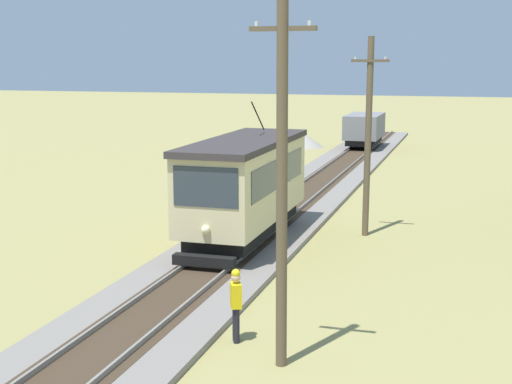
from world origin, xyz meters
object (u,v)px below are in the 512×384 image
Objects in this scene: utility_pole_near_tram at (282,176)px; gravel_pile at (303,140)px; red_tram at (245,185)px; freight_car at (364,129)px; track_worker at (236,302)px; utility_pole_mid at (368,135)px.

gravel_pile is (-8.66, 39.74, -3.67)m from utility_pole_near_tram.
utility_pole_near_tram is at bearing -68.38° from red_tram.
red_tram is 29.16m from freight_car.
freight_car is at bearing -111.64° from track_worker.
utility_pole_near_tram is 3.64m from track_worker.
utility_pole_near_tram reaches higher than freight_car.
utility_pole_near_tram is (3.95, -9.98, 2.00)m from red_tram.
freight_car is 0.70× the size of utility_pole_mid.
track_worker is (7.29, -38.70, 0.46)m from gravel_pile.
utility_pole_mid is (3.95, 2.77, 1.62)m from red_tram.
track_worker is at bearing -79.33° from gravel_pile.
utility_pole_near_tram reaches higher than gravel_pile.
utility_pole_mid reaches higher than gravel_pile.
utility_pole_mid is 4.17× the size of track_worker.
red_tram reaches higher than freight_car.
red_tram is 4.79× the size of track_worker.
gravel_pile is 1.74× the size of track_worker.
freight_car reaches higher than gravel_pile.
red_tram is 9.38m from track_worker.
track_worker is at bearing -86.11° from freight_car.
gravel_pile is (-4.71, 29.76, -1.67)m from red_tram.
red_tram reaches higher than track_worker.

